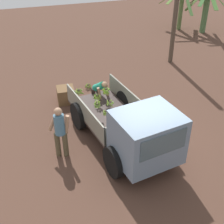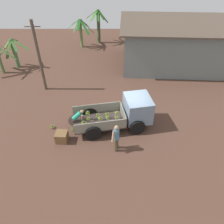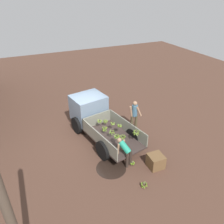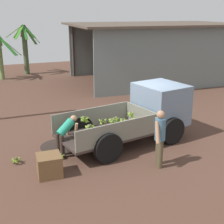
# 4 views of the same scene
# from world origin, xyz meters

# --- Properties ---
(ground) EXTENTS (36.00, 36.00, 0.00)m
(ground) POSITION_xyz_m (0.00, 0.00, 0.00)
(ground) COLOR #52362A
(mud_patch_0) EXTENTS (1.33, 1.33, 0.01)m
(mud_patch_0) POSITION_xyz_m (-3.00, -0.16, 0.00)
(mud_patch_0) COLOR black
(mud_patch_0) RESTS_ON ground
(cargo_truck) EXTENTS (4.80, 2.64, 1.87)m
(cargo_truck) POSITION_xyz_m (0.12, -0.55, 0.99)
(cargo_truck) COLOR #3C2F2C
(cargo_truck) RESTS_ON ground
(warehouse_shed) EXTENTS (10.96, 7.57, 3.61)m
(warehouse_shed) POSITION_xyz_m (5.65, 7.98, 2.63)
(warehouse_shed) COLOR slate
(warehouse_shed) RESTS_ON ground
(utility_pole) EXTENTS (1.02, 0.21, 5.12)m
(utility_pole) POSITION_xyz_m (-5.95, 3.53, 2.60)
(utility_pole) COLOR brown
(utility_pole) RESTS_ON ground
(banana_palm_0) EXTENTS (2.49, 2.66, 2.57)m
(banana_palm_0) POSITION_xyz_m (-9.31, 7.25, 1.38)
(banana_palm_0) COLOR #4F7345
(banana_palm_0) RESTS_ON ground
(banana_palm_2) EXTENTS (2.66, 2.55, 2.83)m
(banana_palm_2) POSITION_xyz_m (-4.07, 11.96, 1.58)
(banana_palm_2) COLOR olive
(banana_palm_2) RESTS_ON ground
(banana_palm_3) EXTENTS (2.29, 2.42, 3.44)m
(banana_palm_3) POSITION_xyz_m (-2.31, 13.20, 1.85)
(banana_palm_3) COLOR #4A5C3A
(banana_palm_3) RESTS_ON ground
(person_foreground_visitor) EXTENTS (0.48, 0.66, 1.70)m
(person_foreground_visitor) POSITION_xyz_m (-0.66, -2.62, 0.94)
(person_foreground_visitor) COLOR brown
(person_foreground_visitor) RESTS_ON ground
(person_worker_loading) EXTENTS (0.75, 0.63, 1.22)m
(person_worker_loading) POSITION_xyz_m (-2.96, -0.85, 0.73)
(person_worker_loading) COLOR #352922
(person_worker_loading) RESTS_ON ground
(banana_bunch_on_ground_0) EXTENTS (0.30, 0.28, 0.21)m
(banana_bunch_on_ground_0) POSITION_xyz_m (-4.49, -0.93, 0.12)
(banana_bunch_on_ground_0) COLOR brown
(banana_bunch_on_ground_0) RESTS_ON ground
(banana_bunch_on_ground_1) EXTENTS (0.24, 0.24, 0.19)m
(banana_bunch_on_ground_1) POSITION_xyz_m (-3.19, -1.12, 0.10)
(banana_bunch_on_ground_1) COLOR brown
(banana_bunch_on_ground_1) RESTS_ON ground
(wooden_crate_0) EXTENTS (0.68, 0.68, 0.61)m
(wooden_crate_0) POSITION_xyz_m (-3.71, -1.99, 0.30)
(wooden_crate_0) COLOR brown
(wooden_crate_0) RESTS_ON ground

